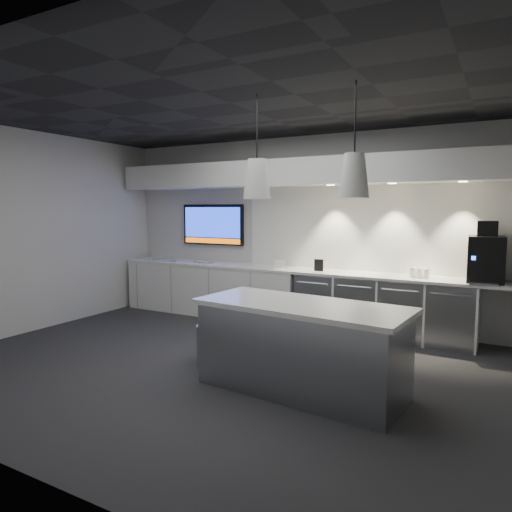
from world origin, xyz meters
The scene contains 26 objects.
floor centered at (0.00, 0.00, 0.00)m, with size 7.00×7.00×0.00m, color #28282A.
ceiling centered at (0.00, 0.00, 3.00)m, with size 7.00×7.00×0.00m, color black.
wall_back centered at (0.00, 2.50, 1.50)m, with size 7.00×7.00×0.00m, color silver.
wall_front centered at (0.00, -2.50, 1.50)m, with size 7.00×7.00×0.00m, color silver.
wall_left centered at (-3.50, 0.00, 1.50)m, with size 7.00×7.00×0.00m, color silver.
back_counter centered at (0.00, 2.17, 0.88)m, with size 6.80×0.65×0.04m, color white.
left_base_cabinets centered at (-1.75, 2.17, 0.43)m, with size 3.30×0.63×0.86m, color white.
fridge_unit_a centered at (0.25, 2.17, 0.42)m, with size 0.60×0.61×0.85m, color gray.
fridge_unit_b centered at (0.88, 2.17, 0.42)m, with size 0.60×0.61×0.85m, color gray.
fridge_unit_c centered at (1.51, 2.17, 0.42)m, with size 0.60×0.61×0.85m, color gray.
fridge_unit_d centered at (2.14, 2.17, 0.42)m, with size 0.60×0.61×0.85m, color gray.
backsplash centered at (1.20, 2.48, 1.55)m, with size 4.60×0.03×1.30m, color white.
soffit centered at (0.00, 2.20, 2.40)m, with size 6.90×0.60×0.40m, color white.
wall_tv centered at (-1.90, 2.45, 1.56)m, with size 1.25×0.07×0.72m.
island centered at (0.96, -0.21, 0.46)m, with size 2.21×1.12×0.91m.
bin centered at (-0.34, 0.05, 0.23)m, with size 0.32×0.32×0.45m, color gray.
coffee_machine centered at (2.51, 2.20, 1.23)m, with size 0.46×0.63×0.79m.
sign_black centered at (0.25, 2.12, 0.99)m, with size 0.14×0.02×0.18m, color black.
sign_white centered at (-0.41, 2.11, 0.97)m, with size 0.18×0.02×0.14m, color white.
cup_cluster centered at (1.71, 2.15, 0.97)m, with size 0.25×0.16×0.14m, color white, non-canonical shape.
tray_a centered at (-2.93, 2.15, 0.91)m, with size 0.16×0.16×0.03m, color #A2A2A2.
tray_b centered at (-2.43, 2.08, 0.91)m, with size 0.16×0.16×0.03m, color #A2A2A2.
tray_c centered at (-1.99, 2.15, 0.91)m, with size 0.16×0.16×0.03m, color #A2A2A2.
tray_d centered at (-1.80, 2.13, 0.91)m, with size 0.16×0.16×0.03m, color #A2A2A2.
pendant_left centered at (0.45, -0.21, 2.15)m, with size 0.28×0.28×1.11m.
pendant_right centered at (1.47, -0.21, 2.15)m, with size 0.28×0.28×1.11m.
Camera 1 is at (2.72, -4.36, 1.85)m, focal length 32.00 mm.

